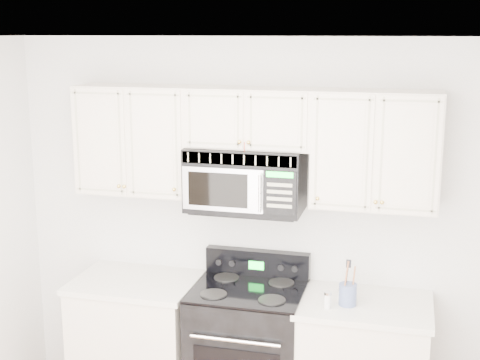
% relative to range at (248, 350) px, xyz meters
% --- Properties ---
extents(room, '(3.51, 3.51, 2.61)m').
position_rel_range_xyz_m(room, '(-0.02, -1.44, 0.82)').
color(room, '#8A6D4D').
rests_on(room, ground).
extents(base_cabinet_left, '(0.86, 0.65, 0.92)m').
position_rel_range_xyz_m(base_cabinet_left, '(-0.82, 0.00, -0.06)').
color(base_cabinet_left, beige).
rests_on(base_cabinet_left, ground).
extents(range, '(0.75, 0.68, 1.12)m').
position_rel_range_xyz_m(range, '(0.00, 0.00, 0.00)').
color(range, black).
rests_on(range, ground).
extents(upper_cabinets, '(2.44, 0.37, 0.75)m').
position_rel_range_xyz_m(upper_cabinets, '(-0.02, 0.15, 1.45)').
color(upper_cabinets, beige).
rests_on(upper_cabinets, ground).
extents(microwave, '(0.78, 0.44, 0.43)m').
position_rel_range_xyz_m(microwave, '(-0.05, 0.12, 1.18)').
color(microwave, black).
rests_on(microwave, ground).
extents(utensil_crock, '(0.11, 0.11, 0.30)m').
position_rel_range_xyz_m(utensil_crock, '(0.67, -0.07, 0.51)').
color(utensil_crock, slate).
rests_on(utensil_crock, base_cabinet_right).
extents(shaker_salt, '(0.05, 0.05, 0.11)m').
position_rel_range_xyz_m(shaker_salt, '(0.55, -0.16, 0.49)').
color(shaker_salt, silver).
rests_on(shaker_salt, base_cabinet_right).
extents(shaker_pepper, '(0.04, 0.04, 0.09)m').
position_rel_range_xyz_m(shaker_pepper, '(0.62, -0.04, 0.48)').
color(shaker_pepper, silver).
rests_on(shaker_pepper, base_cabinet_right).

